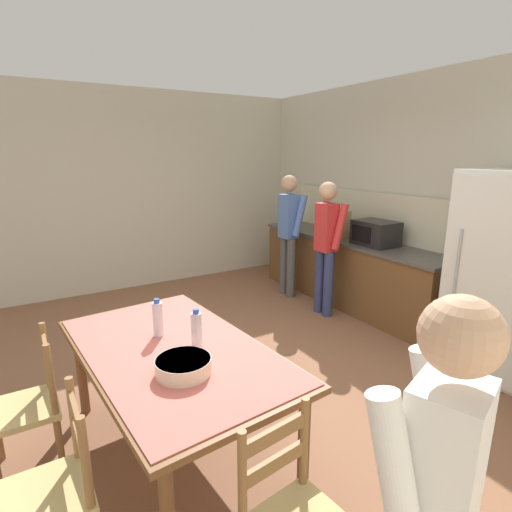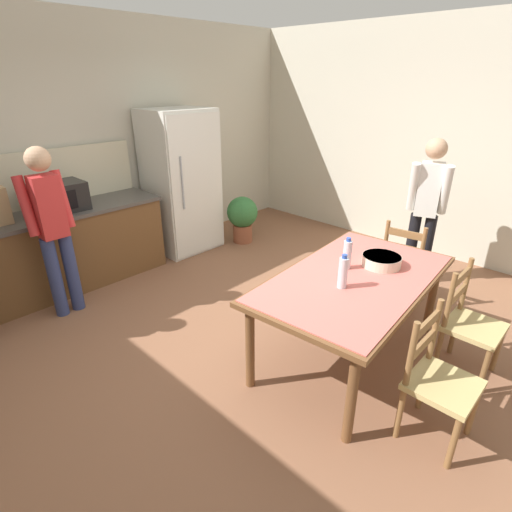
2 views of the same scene
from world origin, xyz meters
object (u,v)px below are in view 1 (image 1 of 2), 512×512
at_px(microwave, 375,233).
at_px(dining_table, 173,359).
at_px(bottle_off_centre, 196,330).
at_px(person_at_sink, 289,230).
at_px(serving_bowl, 183,365).
at_px(refrigerator, 506,275).
at_px(person_at_counter, 326,242).
at_px(bottle_near_centre, 158,319).
at_px(chair_side_near_right, 55,492).
at_px(chair_side_near_left, 30,406).
at_px(paper_bag, 340,223).

relative_size(microwave, dining_table, 0.26).
distance_m(bottle_off_centre, person_at_sink, 3.25).
distance_m(microwave, serving_bowl, 3.34).
xyz_separation_m(refrigerator, person_at_sink, (-2.69, -0.48, 0.03)).
height_order(serving_bowl, person_at_sink, person_at_sink).
xyz_separation_m(microwave, person_at_sink, (-1.12, -0.50, -0.09)).
bearing_deg(person_at_counter, microwave, -30.11).
distance_m(serving_bowl, person_at_sink, 3.56).
bearing_deg(bottle_off_centre, dining_table, -120.34).
xyz_separation_m(bottle_near_centre, bottle_off_centre, (0.31, 0.16, 0.00)).
xyz_separation_m(bottle_off_centre, chair_side_near_right, (0.40, -0.91, -0.45)).
distance_m(refrigerator, chair_side_near_right, 3.76).
relative_size(dining_table, chair_side_near_left, 2.09).
relative_size(dining_table, person_at_sink, 1.11).
bearing_deg(refrigerator, serving_bowl, -93.72).
xyz_separation_m(dining_table, bottle_off_centre, (0.08, 0.14, 0.20)).
bearing_deg(paper_bag, chair_side_near_left, -70.76).
height_order(dining_table, bottle_off_centre, bottle_off_centre).
height_order(dining_table, bottle_near_centre, bottle_near_centre).
bearing_deg(chair_side_near_right, person_at_counter, 119.16).
height_order(bottle_off_centre, person_at_sink, person_at_sink).
height_order(microwave, serving_bowl, microwave).
xyz_separation_m(paper_bag, dining_table, (1.67, -2.97, -0.39)).
relative_size(chair_side_near_left, person_at_counter, 0.55).
bearing_deg(bottle_near_centre, person_at_sink, 127.84).
relative_size(refrigerator, microwave, 3.72).
bearing_deg(person_at_sink, refrigerator, -79.89).
distance_m(person_at_sink, person_at_counter, 0.82).
relative_size(dining_table, bottle_near_centre, 7.05).
bearing_deg(chair_side_near_right, microwave, 111.82).
distance_m(dining_table, person_at_sink, 3.31).
xyz_separation_m(paper_bag, person_at_counter, (0.31, -0.51, -0.14)).
xyz_separation_m(serving_bowl, chair_side_near_left, (-0.66, -0.79, -0.38)).
height_order(microwave, bottle_off_centre, microwave).
distance_m(bottle_off_centre, person_at_counter, 2.73).
height_order(chair_side_near_right, chair_side_near_left, same).
height_order(refrigerator, serving_bowl, refrigerator).
relative_size(chair_side_near_right, person_at_counter, 0.55).
relative_size(serving_bowl, chair_side_near_left, 0.35).
bearing_deg(serving_bowl, person_at_counter, 123.76).
bearing_deg(serving_bowl, paper_bag, 123.39).
bearing_deg(person_at_sink, person_at_counter, -91.42).
distance_m(microwave, person_at_sink, 1.23).
bearing_deg(bottle_off_centre, chair_side_near_left, -113.10).
relative_size(chair_side_near_left, person_at_sink, 0.53).
relative_size(refrigerator, chair_side_near_left, 2.04).
bearing_deg(bottle_near_centre, paper_bag, 115.72).
bearing_deg(chair_side_near_right, person_at_sink, 128.76).
bearing_deg(dining_table, chair_side_near_right, -58.09).
relative_size(microwave, chair_side_near_right, 0.55).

